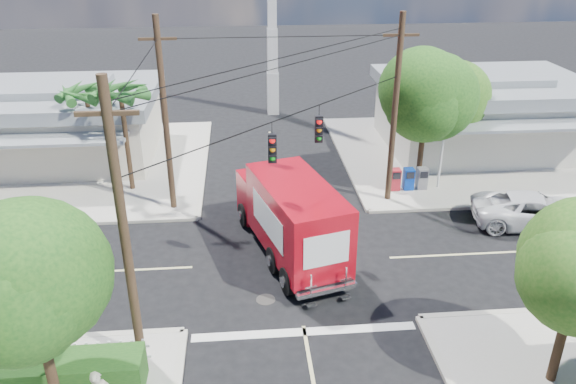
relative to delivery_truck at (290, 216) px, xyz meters
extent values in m
plane|color=black|center=(0.01, -0.77, -1.71)|extent=(120.00, 120.00, 0.00)
cube|color=#ADA89C|center=(11.01, 10.23, -1.64)|extent=(14.00, 14.00, 0.14)
cube|color=#B1AC9C|center=(4.01, 10.23, -1.64)|extent=(0.25, 14.00, 0.14)
cube|color=#B1AC9C|center=(11.01, 3.23, -1.64)|extent=(14.00, 0.25, 0.14)
cube|color=#ADA89C|center=(-10.99, 10.23, -1.64)|extent=(14.00, 14.00, 0.14)
cube|color=#B1AC9C|center=(-3.99, 10.23, -1.64)|extent=(0.25, 14.00, 0.14)
cube|color=#B1AC9C|center=(-10.99, 3.23, -1.64)|extent=(14.00, 0.25, 0.14)
cube|color=beige|center=(0.01, 9.23, -1.70)|extent=(0.12, 12.00, 0.01)
cube|color=beige|center=(10.01, -0.77, -1.70)|extent=(12.00, 0.12, 0.01)
cube|color=beige|center=(-9.99, -0.77, -1.70)|extent=(12.00, 0.12, 0.01)
cube|color=silver|center=(0.01, -5.07, -1.70)|extent=(7.50, 0.40, 0.01)
cube|color=silver|center=(12.51, 11.23, 0.13)|extent=(11.00, 8.00, 3.40)
cube|color=gray|center=(12.51, 11.23, 2.18)|extent=(11.80, 8.80, 0.70)
cube|color=gray|center=(12.51, 11.23, 2.68)|extent=(6.05, 4.40, 0.50)
cube|color=gray|center=(12.51, 6.33, 1.33)|extent=(9.90, 1.80, 0.15)
cylinder|color=silver|center=(8.11, 5.53, -0.12)|extent=(0.12, 0.12, 2.90)
cube|color=beige|center=(-11.99, 11.73, 0.03)|extent=(10.00, 8.00, 3.20)
cube|color=gray|center=(-11.99, 11.73, 1.98)|extent=(10.80, 8.80, 0.70)
cube|color=gray|center=(-11.99, 11.73, 2.48)|extent=(5.50, 4.40, 0.50)
cube|color=gray|center=(-11.99, 6.83, 1.13)|extent=(9.00, 1.80, 0.15)
cylinder|color=silver|center=(-7.99, 6.03, -0.22)|extent=(0.12, 0.12, 2.70)
cube|color=silver|center=(0.51, 19.23, -0.21)|extent=(0.80, 0.80, 3.00)
cube|color=silver|center=(0.51, 19.23, 2.79)|extent=(0.70, 0.70, 3.00)
cube|color=silver|center=(0.51, 19.23, 5.79)|extent=(0.60, 0.60, 3.00)
cylinder|color=#422D1C|center=(-6.99, -8.27, 0.29)|extent=(0.28, 0.28, 3.71)
sphere|color=#174916|center=(-6.99, -8.27, 2.61)|extent=(3.71, 3.71, 3.71)
sphere|color=#174916|center=(-7.39, -8.07, 2.84)|extent=(3.02, 3.02, 3.02)
sphere|color=#174916|center=(-6.64, -8.57, 2.49)|extent=(3.25, 3.25, 3.25)
cylinder|color=#422D1C|center=(7.21, 6.03, 0.48)|extent=(0.28, 0.28, 4.10)
sphere|color=#174916|center=(7.21, 6.03, 3.04)|extent=(4.10, 4.10, 4.10)
sphere|color=#174916|center=(6.81, 6.23, 3.30)|extent=(3.33, 3.33, 3.33)
sphere|color=#174916|center=(7.56, 5.73, 2.91)|extent=(3.58, 3.58, 3.58)
cylinder|color=#422D1C|center=(9.81, 8.23, 0.22)|extent=(0.28, 0.28, 3.58)
sphere|color=#245C17|center=(9.81, 8.23, 2.46)|extent=(3.58, 3.58, 3.58)
sphere|color=#245C17|center=(9.41, 8.43, 2.69)|extent=(2.91, 2.91, 2.91)
sphere|color=#245C17|center=(10.16, 7.93, 2.35)|extent=(3.14, 3.14, 3.14)
cylinder|color=#422D1C|center=(7.01, -7.97, 0.16)|extent=(0.28, 0.28, 3.46)
sphere|color=#245C17|center=(6.61, -7.77, 2.54)|extent=(2.81, 2.81, 2.81)
cylinder|color=#422D1C|center=(-7.49, 6.73, 0.93)|extent=(0.24, 0.24, 5.00)
cone|color=#276124|center=(-6.59, 6.73, 3.53)|extent=(0.50, 2.06, 0.98)
cone|color=#276124|center=(-6.93, 7.44, 3.53)|extent=(1.92, 1.68, 0.98)
cone|color=#276124|center=(-7.69, 7.61, 3.53)|extent=(2.12, 0.95, 0.98)
cone|color=#276124|center=(-8.30, 7.12, 3.53)|extent=(1.34, 2.07, 0.98)
cone|color=#276124|center=(-8.30, 6.34, 3.53)|extent=(1.34, 2.07, 0.98)
cone|color=#276124|center=(-7.69, 5.85, 3.53)|extent=(2.12, 0.95, 0.98)
cone|color=#276124|center=(-6.93, 6.03, 3.53)|extent=(1.92, 1.68, 0.98)
cylinder|color=#422D1C|center=(-9.49, 8.23, 0.73)|extent=(0.24, 0.24, 4.60)
cone|color=#276124|center=(-8.59, 8.23, 3.13)|extent=(0.50, 2.06, 0.98)
cone|color=#276124|center=(-8.93, 8.94, 3.13)|extent=(1.92, 1.68, 0.98)
cone|color=#276124|center=(-9.69, 9.11, 3.13)|extent=(2.12, 0.95, 0.98)
cone|color=#276124|center=(-10.30, 8.62, 3.13)|extent=(1.34, 2.07, 0.98)
cone|color=#276124|center=(-10.30, 7.84, 3.13)|extent=(1.34, 2.07, 0.98)
cone|color=#276124|center=(-9.69, 7.35, 3.13)|extent=(2.12, 0.95, 0.98)
cone|color=#276124|center=(-8.93, 7.53, 3.13)|extent=(1.92, 1.68, 0.98)
cylinder|color=#473321|center=(-5.19, -5.97, 2.79)|extent=(0.28, 0.28, 9.00)
cube|color=#473321|center=(-5.19, -5.97, 6.29)|extent=(1.60, 0.12, 0.12)
cylinder|color=#473321|center=(5.21, 4.43, 2.79)|extent=(0.28, 0.28, 9.00)
cube|color=#473321|center=(5.21, 4.43, 6.29)|extent=(1.60, 0.12, 0.12)
cylinder|color=#473321|center=(-5.19, 4.43, 2.79)|extent=(0.28, 0.28, 9.00)
cube|color=#473321|center=(-5.19, 4.43, 6.29)|extent=(1.60, 0.12, 0.12)
cylinder|color=black|center=(0.01, -0.77, 4.49)|extent=(10.43, 10.43, 0.04)
cube|color=black|center=(-0.79, -1.57, 3.54)|extent=(0.30, 0.24, 1.05)
sphere|color=red|center=(-0.79, -1.71, 3.87)|extent=(0.20, 0.20, 0.20)
cube|color=black|center=(1.11, 0.33, 3.54)|extent=(0.30, 0.24, 1.05)
sphere|color=red|center=(1.11, 0.19, 3.87)|extent=(0.20, 0.20, 0.20)
cube|color=silver|center=(-7.79, -6.37, -1.22)|extent=(5.94, 0.05, 0.08)
cube|color=silver|center=(-7.79, -6.37, -0.82)|extent=(5.94, 0.05, 0.08)
cube|color=silver|center=(-4.99, -6.37, -1.07)|extent=(0.09, 0.06, 1.00)
cube|color=#153F14|center=(-7.99, -7.17, -1.02)|extent=(6.20, 1.20, 1.10)
cube|color=#A71C27|center=(5.81, 5.43, -1.02)|extent=(0.50, 0.50, 1.10)
cube|color=#0835A6|center=(6.51, 5.43, -1.02)|extent=(0.50, 0.50, 1.10)
cube|color=slate|center=(7.21, 5.43, -1.02)|extent=(0.50, 0.50, 1.10)
cube|color=black|center=(-0.04, 0.15, -1.18)|extent=(4.15, 7.81, 0.24)
cube|color=#AE0916|center=(-0.83, 2.97, -0.41)|extent=(2.66, 2.19, 2.11)
cube|color=black|center=(-1.01, 3.62, -0.03)|extent=(2.01, 0.77, 0.91)
cube|color=silver|center=(-1.06, 3.80, -1.08)|extent=(2.16, 0.71, 0.34)
cube|color=#AE0916|center=(0.19, -0.69, 0.26)|extent=(3.81, 6.01, 2.79)
cube|color=white|center=(1.37, -0.36, 0.41)|extent=(0.95, 3.34, 1.25)
cube|color=white|center=(-0.98, -1.01, 0.41)|extent=(0.95, 3.34, 1.25)
cube|color=white|center=(0.95, -3.39, 0.41)|extent=(1.67, 0.48, 1.25)
cube|color=silver|center=(0.98, -3.51, -1.18)|extent=(2.29, 0.85, 0.17)
cube|color=silver|center=(0.37, -3.81, -0.80)|extent=(0.43, 0.17, 0.96)
cube|color=silver|center=(1.66, -3.45, -0.80)|extent=(0.43, 0.17, 0.96)
cylinder|color=black|center=(-1.86, 2.53, -1.18)|extent=(0.58, 1.10, 1.06)
cylinder|color=black|center=(0.27, 3.13, -1.18)|extent=(0.58, 1.10, 1.06)
cylinder|color=black|center=(-0.36, -2.83, -1.18)|extent=(0.58, 1.10, 1.06)
cylinder|color=black|center=(1.77, -2.24, -1.18)|extent=(0.58, 1.10, 1.06)
imported|color=silver|center=(11.10, 1.37, -0.96)|extent=(5.77, 3.45, 1.50)
camera|label=1|loc=(-1.84, -19.88, 10.53)|focal=35.00mm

